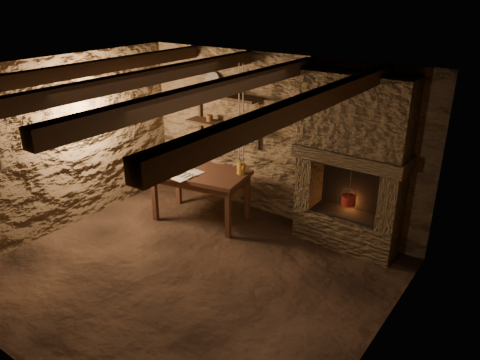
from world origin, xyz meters
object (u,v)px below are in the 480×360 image
Objects in this scene: wooden_bowl at (174,163)px; iron_stockpot at (224,88)px; stoneware_jug at (241,162)px; work_table at (201,194)px; red_pot at (349,199)px.

iron_stockpot is at bearing 55.08° from wooden_bowl.
stoneware_jug is 1.29× the size of wooden_bowl.
iron_stockpot is at bearing 152.18° from stoneware_jug.
stoneware_jug is 1.13m from iron_stockpot.
stoneware_jug reaches higher than wooden_bowl.
work_table is 2.69× the size of red_pot.
stoneware_jug is 1.57m from red_pot.
work_table is at bearing -166.33° from red_pot.
stoneware_jug is 1.06m from wooden_bowl.
stoneware_jug is at bearing -32.27° from iron_stockpot.
stoneware_jug is 0.76× the size of red_pot.
red_pot reaches higher than wooden_bowl.
red_pot is at bearing -3.28° from iron_stockpot.
work_table is at bearing -148.36° from stoneware_jug.
work_table is 3.56× the size of stoneware_jug.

